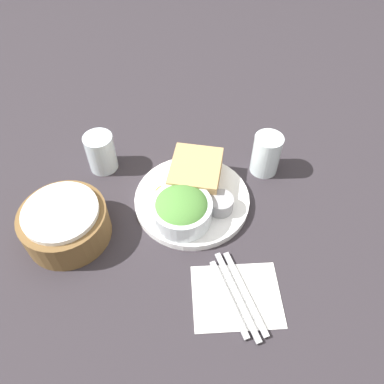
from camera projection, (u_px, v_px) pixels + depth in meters
ground_plane at (192, 202)px, 0.92m from camera, size 4.00×4.00×0.00m
plate at (192, 200)px, 0.91m from camera, size 0.28×0.28×0.02m
sandwich at (196, 173)px, 0.91m from camera, size 0.16×0.15×0.06m
salad_bowl at (182, 209)px, 0.84m from camera, size 0.14×0.14×0.07m
dressing_cup at (220, 204)px, 0.87m from camera, size 0.06×0.06×0.04m
orange_wedge at (163, 193)px, 0.89m from camera, size 0.04×0.04×0.04m
drink_glass at (101, 152)px, 0.96m from camera, size 0.07×0.07×0.10m
bread_basket at (65, 223)px, 0.82m from camera, size 0.19×0.19×0.09m
napkin at (236, 296)px, 0.76m from camera, size 0.14×0.18×0.00m
fork at (245, 292)px, 0.76m from camera, size 0.19×0.07×0.01m
knife at (237, 295)px, 0.76m from camera, size 0.20×0.07×0.01m
spoon at (229, 298)px, 0.75m from camera, size 0.17×0.06×0.01m
water_glass at (266, 154)px, 0.95m from camera, size 0.07×0.07×0.11m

